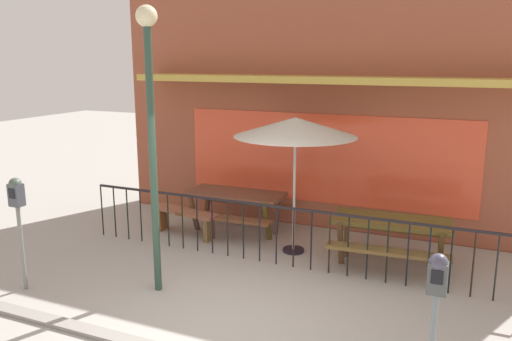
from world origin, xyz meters
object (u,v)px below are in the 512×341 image
patio_bench (185,217)px  parking_meter_far (17,204)px  picnic_table_right (392,229)px  picnic_table_left (236,201)px  parking_meter_near (437,287)px  street_lamp (151,111)px  patio_umbrella (295,128)px

patio_bench → parking_meter_far: parking_meter_far is taller
picnic_table_right → picnic_table_left: bearing=170.6°
picnic_table_left → parking_meter_near: 5.24m
street_lamp → parking_meter_near: bearing=-13.5°
picnic_table_left → picnic_table_right: same height
patio_umbrella → parking_meter_far: 4.26m
patio_bench → parking_meter_far: (-0.89, -2.88, 0.90)m
picnic_table_left → patio_bench: bearing=-146.1°
picnic_table_right → parking_meter_near: parking_meter_near is taller
parking_meter_far → picnic_table_right: bearing=32.4°
patio_bench → street_lamp: bearing=-68.3°
patio_bench → parking_meter_near: bearing=-33.4°
parking_meter_far → patio_bench: bearing=72.8°
picnic_table_left → parking_meter_far: (-1.67, -3.40, 0.64)m
picnic_table_right → parking_meter_far: parking_meter_far is taller
picnic_table_left → patio_umbrella: size_ratio=0.81×
patio_umbrella → parking_meter_near: bearing=-50.9°
patio_bench → parking_meter_near: size_ratio=0.98×
picnic_table_left → picnic_table_right: 2.97m
picnic_table_right → street_lamp: street_lamp is taller
patio_umbrella → parking_meter_far: bearing=-136.1°
parking_meter_far → picnic_table_left: bearing=63.8°
patio_bench → parking_meter_near: (4.59, -3.03, 0.77)m
picnic_table_right → patio_bench: 3.73m
parking_meter_near → street_lamp: bearing=166.5°
patio_umbrella → street_lamp: bearing=-120.6°
parking_meter_near → parking_meter_far: bearing=178.4°
patio_bench → patio_umbrella: bearing=0.3°
patio_bench → street_lamp: (0.85, -2.13, 2.18)m
picnic_table_right → parking_meter_near: 3.24m
picnic_table_right → patio_umbrella: bearing=-178.9°
picnic_table_right → patio_bench: bearing=-179.3°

